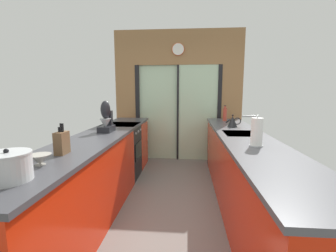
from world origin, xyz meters
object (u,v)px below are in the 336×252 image
object	(u,v)px
knife_block	(62,143)
paper_towel_roll	(257,132)
stock_pot	(8,167)
mixing_bowl	(40,159)
stand_mixer	(106,120)
soap_bottle	(225,114)
kettle	(233,122)
oven_range	(122,151)

from	to	relation	value
knife_block	paper_towel_roll	bearing A→B (deg)	13.93
knife_block	stock_pot	xyz separation A→B (m)	(-0.00, -0.62, -0.01)
mixing_bowl	paper_towel_roll	world-z (taller)	paper_towel_roll
stand_mixer	stock_pot	xyz separation A→B (m)	(-0.00, -1.75, -0.07)
soap_bottle	kettle	bearing A→B (deg)	-89.84
stock_pot	soap_bottle	size ratio (longest dim) A/B	0.96
kettle	paper_towel_roll	world-z (taller)	paper_towel_roll
stand_mixer	soap_bottle	xyz separation A→B (m)	(1.78, 1.30, -0.04)
knife_block	soap_bottle	distance (m)	3.01
oven_range	knife_block	bearing A→B (deg)	-89.43
stock_pot	stand_mixer	bearing A→B (deg)	90.00
soap_bottle	mixing_bowl	bearing A→B (deg)	-123.00
kettle	knife_block	bearing A→B (deg)	-136.56
knife_block	mixing_bowl	bearing A→B (deg)	-90.01
mixing_bowl	soap_bottle	distance (m)	3.27
kettle	mixing_bowl	bearing A→B (deg)	-131.73
knife_block	oven_range	bearing A→B (deg)	90.57
mixing_bowl	stand_mixer	xyz separation A→B (m)	(0.00, 1.44, 0.12)
stock_pot	kettle	bearing A→B (deg)	52.31
oven_range	mixing_bowl	bearing A→B (deg)	-89.51
paper_towel_roll	knife_block	bearing A→B (deg)	-166.07
oven_range	stock_pot	distance (m)	2.54
stock_pot	kettle	world-z (taller)	stock_pot
kettle	soap_bottle	distance (m)	0.74
kettle	paper_towel_roll	xyz separation A→B (m)	(-0.00, -1.25, 0.06)
soap_bottle	knife_block	bearing A→B (deg)	-126.22
knife_block	stand_mixer	size ratio (longest dim) A/B	0.65
stock_pot	paper_towel_roll	bearing A→B (deg)	30.78
stand_mixer	soap_bottle	size ratio (longest dim) A/B	1.47
stand_mixer	soap_bottle	distance (m)	2.21
oven_range	paper_towel_roll	world-z (taller)	paper_towel_roll
stand_mixer	paper_towel_roll	xyz separation A→B (m)	(1.78, -0.69, -0.02)
knife_block	paper_towel_roll	xyz separation A→B (m)	(1.78, 0.44, 0.04)
oven_range	paper_towel_roll	xyz separation A→B (m)	(1.80, -1.42, 0.61)
knife_block	soap_bottle	world-z (taller)	soap_bottle
kettle	paper_towel_roll	size ratio (longest dim) A/B	0.75
kettle	soap_bottle	size ratio (longest dim) A/B	0.82
oven_range	kettle	bearing A→B (deg)	-5.59
knife_block	stand_mixer	bearing A→B (deg)	90.00
stand_mixer	paper_towel_roll	size ratio (longest dim) A/B	1.34
oven_range	paper_towel_roll	distance (m)	2.37
mixing_bowl	stock_pot	xyz separation A→B (m)	(0.00, -0.31, 0.05)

